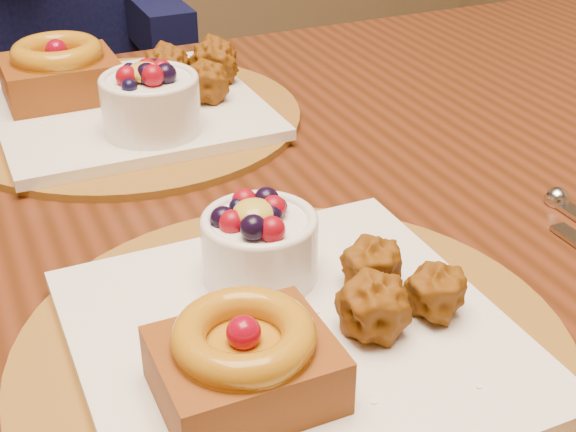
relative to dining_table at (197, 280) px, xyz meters
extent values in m
cube|color=#3B1B0A|center=(0.00, 0.00, 0.06)|extent=(1.60, 0.90, 0.04)
cylinder|color=#3B1B0A|center=(0.72, 0.37, -0.32)|extent=(0.06, 0.06, 0.71)
cylinder|color=brown|center=(0.00, -0.22, 0.08)|extent=(0.38, 0.38, 0.01)
cube|color=white|center=(0.00, -0.22, 0.09)|extent=(0.28, 0.28, 0.01)
cube|color=#491C06|center=(-0.05, -0.26, 0.12)|extent=(0.10, 0.08, 0.04)
torus|color=#9F5509|center=(-0.05, -0.26, 0.14)|extent=(0.08, 0.08, 0.02)
sphere|color=maroon|center=(-0.05, -0.26, 0.14)|extent=(0.02, 0.02, 0.02)
sphere|color=#7D4809|center=(0.07, -0.20, 0.12)|extent=(0.04, 0.04, 0.04)
sphere|color=#7D4809|center=(0.05, -0.24, 0.12)|extent=(0.04, 0.04, 0.04)
sphere|color=#7D4809|center=(0.09, -0.24, 0.12)|extent=(0.04, 0.04, 0.04)
cylinder|color=white|center=(0.00, -0.15, 0.12)|extent=(0.08, 0.08, 0.05)
torus|color=white|center=(0.00, -0.15, 0.14)|extent=(0.08, 0.08, 0.01)
ellipsoid|color=gold|center=(0.00, -0.15, 0.15)|extent=(0.03, 0.03, 0.02)
cylinder|color=brown|center=(0.00, 0.22, 0.08)|extent=(0.38, 0.38, 0.01)
cube|color=white|center=(0.00, 0.22, 0.09)|extent=(0.28, 0.28, 0.01)
cube|color=#491C06|center=(-0.06, 0.27, 0.12)|extent=(0.12, 0.10, 0.04)
torus|color=#9F5509|center=(-0.06, 0.27, 0.15)|extent=(0.10, 0.10, 0.02)
sphere|color=maroon|center=(-0.06, 0.27, 0.15)|extent=(0.02, 0.02, 0.02)
sphere|color=#7D4809|center=(0.08, 0.19, 0.12)|extent=(0.05, 0.05, 0.05)
sphere|color=#7D4809|center=(0.05, 0.25, 0.12)|extent=(0.05, 0.05, 0.05)
sphere|color=#7D4809|center=(0.11, 0.25, 0.12)|extent=(0.05, 0.05, 0.05)
cylinder|color=white|center=(0.01, 0.14, 0.12)|extent=(0.10, 0.10, 0.06)
torus|color=white|center=(0.01, 0.14, 0.15)|extent=(0.10, 0.10, 0.01)
ellipsoid|color=gold|center=(0.00, 0.14, 0.16)|extent=(0.04, 0.04, 0.02)
cube|color=black|center=(0.05, 0.76, -0.19)|extent=(0.57, 0.57, 0.04)
cylinder|color=black|center=(-0.10, 0.51, -0.45)|extent=(0.04, 0.04, 0.46)
cylinder|color=black|center=(0.29, 0.61, -0.45)|extent=(0.04, 0.04, 0.46)
cylinder|color=black|center=(0.20, 1.01, -0.45)|extent=(0.04, 0.04, 0.46)
cube|color=black|center=(-0.05, 0.83, 0.07)|extent=(0.39, 0.21, 0.56)
cube|color=black|center=(0.16, 0.71, 0.05)|extent=(0.07, 0.28, 0.07)
camera|label=1|loc=(-0.18, -0.60, 0.43)|focal=50.00mm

